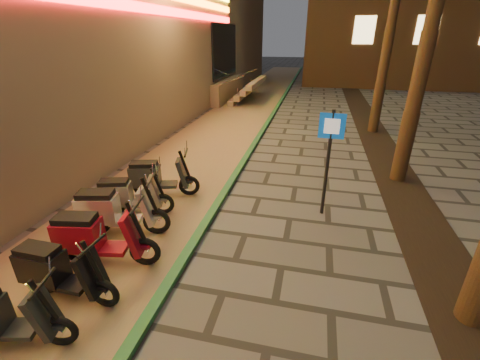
% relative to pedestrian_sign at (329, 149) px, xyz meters
% --- Properties ---
extents(parking_strip, '(3.40, 60.00, 0.01)m').
position_rel_pedestrian_sign_xyz_m(parking_strip, '(-4.12, 5.41, -1.53)').
color(parking_strip, '#8C7251').
rests_on(parking_strip, ground).
extents(green_curb, '(0.18, 60.00, 0.10)m').
position_rel_pedestrian_sign_xyz_m(green_curb, '(-2.42, 5.41, -1.49)').
color(green_curb, '#256533').
rests_on(green_curb, ground).
extents(planting_strip, '(1.20, 40.00, 0.02)m').
position_rel_pedestrian_sign_xyz_m(planting_strip, '(2.08, 0.41, -1.53)').
color(planting_strip, black).
rests_on(planting_strip, ground).
extents(pedestrian_sign, '(0.52, 0.10, 2.37)m').
position_rel_pedestrian_sign_xyz_m(pedestrian_sign, '(0.00, 0.00, 0.00)').
color(pedestrian_sign, black).
rests_on(pedestrian_sign, ground).
extents(scooter_6, '(1.62, 0.57, 1.15)m').
position_rel_pedestrian_sign_xyz_m(scooter_6, '(-3.93, -3.54, -1.04)').
color(scooter_6, black).
rests_on(scooter_6, ground).
extents(scooter_7, '(1.79, 0.78, 1.26)m').
position_rel_pedestrian_sign_xyz_m(scooter_7, '(-3.86, -2.70, -0.99)').
color(scooter_7, black).
rests_on(scooter_7, ground).
extents(scooter_8, '(1.79, 0.87, 1.26)m').
position_rel_pedestrian_sign_xyz_m(scooter_8, '(-4.10, -1.82, -0.99)').
color(scooter_8, black).
rests_on(scooter_8, ground).
extents(scooter_9, '(1.60, 0.84, 1.13)m').
position_rel_pedestrian_sign_xyz_m(scooter_9, '(-4.23, -1.06, -1.04)').
color(scooter_9, black).
rests_on(scooter_9, ground).
extents(scooter_10, '(1.69, 0.86, 1.19)m').
position_rel_pedestrian_sign_xyz_m(scooter_10, '(-4.04, -0.05, -1.02)').
color(scooter_10, black).
rests_on(scooter_10, ground).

